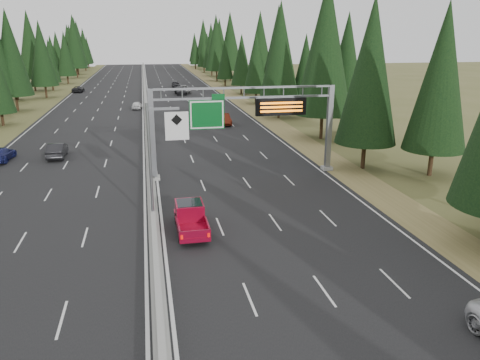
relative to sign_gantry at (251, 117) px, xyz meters
name	(u,v)px	position (x,y,z in m)	size (l,w,h in m)	color
road	(146,107)	(-8.92, 45.12, -5.23)	(32.00, 260.00, 0.08)	black
shoulder_right	(244,104)	(8.88, 45.12, -5.24)	(3.60, 260.00, 0.06)	olive
shoulder_left	(39,110)	(-26.72, 45.12, -5.24)	(3.60, 260.00, 0.06)	brown
median_barrier	(146,104)	(-8.92, 45.12, -4.85)	(0.70, 260.00, 0.85)	gray
sign_gantry	(251,117)	(0.00, 0.00, 0.00)	(16.75, 0.98, 7.80)	slate
hov_sign_pole	(159,155)	(-8.33, -9.92, -0.54)	(2.80, 0.50, 8.00)	slate
tree_row_right	(287,53)	(13.19, 33.07, 4.13)	(10.97, 239.86, 18.77)	black
red_pickup	(190,215)	(-6.58, -11.40, -4.25)	(1.85, 5.18, 1.69)	black
car_ahead_green	(205,119)	(-0.91, 25.19, -4.43)	(1.79, 4.45, 1.52)	#12502E
car_ahead_dkred	(224,119)	(1.68, 24.94, -4.44)	(1.59, 4.57, 1.50)	#59190C
car_ahead_dkgrey	(181,91)	(-1.48, 61.53, -4.40)	(2.20, 5.40, 1.57)	black
car_ahead_white	(184,89)	(-0.59, 64.20, -4.42)	(2.56, 5.54, 1.54)	#B5B5B5
car_ahead_far	(176,84)	(-1.52, 76.43, -4.45)	(1.74, 4.33, 1.48)	black
car_onc_near	(57,150)	(-18.15, 9.99, -4.43)	(1.60, 4.60, 1.52)	black
car_onc_blue	(1,154)	(-23.42, 9.56, -4.51)	(1.91, 4.70, 1.36)	navy
car_onc_white	(137,105)	(-10.42, 42.18, -4.55)	(1.52, 3.78, 1.29)	silver
car_onc_far	(78,89)	(-23.42, 70.36, -4.53)	(2.20, 4.77, 1.32)	black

